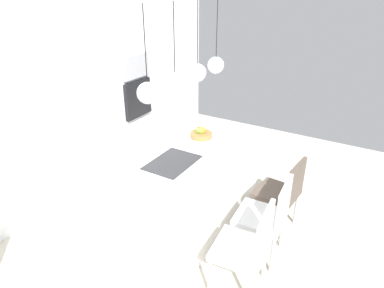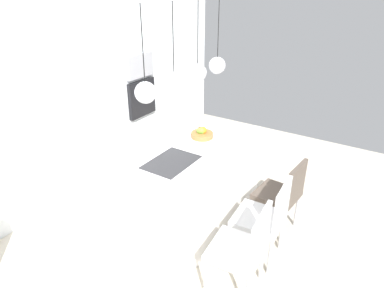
{
  "view_description": "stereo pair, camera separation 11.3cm",
  "coord_description": "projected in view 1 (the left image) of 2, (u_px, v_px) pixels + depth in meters",
  "views": [
    {
      "loc": [
        -2.75,
        -1.72,
        2.6
      ],
      "look_at": [
        0.1,
        0.0,
        1.01
      ],
      "focal_mm": 31.72,
      "sensor_mm": 36.0,
      "label": 1
    },
    {
      "loc": [
        -2.69,
        -1.82,
        2.6
      ],
      "look_at": [
        0.1,
        0.0,
        1.01
      ],
      "focal_mm": 31.72,
      "sensor_mm": 36.0,
      "label": 2
    }
  ],
  "objects": [
    {
      "name": "pendant_light_left",
      "position": [
        148.0,
        93.0,
        2.81
      ],
      "size": [
        0.19,
        0.19,
        0.79
      ],
      "color": "silver"
    },
    {
      "name": "back_wall",
      "position": [
        76.0,
        97.0,
        4.26
      ],
      "size": [
        6.0,
        0.1,
        2.6
      ],
      "primitive_type": "cube",
      "color": "white",
      "rests_on": "ground"
    },
    {
      "name": "kitchen_island",
      "position": [
        187.0,
        189.0,
        3.84
      ],
      "size": [
        1.98,
        0.99,
        0.96
      ],
      "color": "white",
      "rests_on": "ground"
    },
    {
      "name": "sink_basin",
      "position": [
        172.0,
        163.0,
        3.42
      ],
      "size": [
        0.56,
        0.4,
        0.02
      ],
      "primitive_type": "cube",
      "color": "#2D2D30",
      "rests_on": "kitchen_island"
    },
    {
      "name": "pendant_light_center_left",
      "position": [
        175.0,
        82.0,
        3.13
      ],
      "size": [
        0.19,
        0.19,
        0.79
      ],
      "color": "silver"
    },
    {
      "name": "pendant_light_right",
      "position": [
        216.0,
        65.0,
        3.76
      ],
      "size": [
        0.19,
        0.19,
        0.79
      ],
      "color": "silver"
    },
    {
      "name": "floor",
      "position": [
        188.0,
        223.0,
        4.05
      ],
      "size": [
        6.6,
        6.6,
        0.0
      ],
      "primitive_type": "plane",
      "color": "beige",
      "rests_on": "ground"
    },
    {
      "name": "oven",
      "position": [
        138.0,
        99.0,
        5.21
      ],
      "size": [
        0.56,
        0.08,
        0.56
      ],
      "primitive_type": "cube",
      "color": "black",
      "rests_on": "back_wall"
    },
    {
      "name": "chair_near",
      "position": [
        248.0,
        246.0,
        2.98
      ],
      "size": [
        0.52,
        0.5,
        0.9
      ],
      "color": "white",
      "rests_on": "ground"
    },
    {
      "name": "faucet",
      "position": [
        155.0,
        145.0,
        3.45
      ],
      "size": [
        0.02,
        0.17,
        0.22
      ],
      "color": "silver",
      "rests_on": "kitchen_island"
    },
    {
      "name": "microwave",
      "position": [
        135.0,
        66.0,
        4.99
      ],
      "size": [
        0.54,
        0.08,
        0.34
      ],
      "primitive_type": "cube",
      "color": "#9E9EA3",
      "rests_on": "back_wall"
    },
    {
      "name": "fruit_bowl",
      "position": [
        201.0,
        133.0,
        3.95
      ],
      "size": [
        0.26,
        0.26,
        0.13
      ],
      "color": "#9E6B38",
      "rests_on": "kitchen_island"
    },
    {
      "name": "pendant_light_center_right",
      "position": [
        197.0,
        73.0,
        3.44
      ],
      "size": [
        0.19,
        0.19,
        0.79
      ],
      "color": "silver"
    },
    {
      "name": "chair_far",
      "position": [
        282.0,
        191.0,
        3.76
      ],
      "size": [
        0.48,
        0.47,
        0.89
      ],
      "color": "brown",
      "rests_on": "ground"
    },
    {
      "name": "chair_middle",
      "position": [
        267.0,
        215.0,
        3.37
      ],
      "size": [
        0.49,
        0.5,
        0.91
      ],
      "color": "silver",
      "rests_on": "ground"
    }
  ]
}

